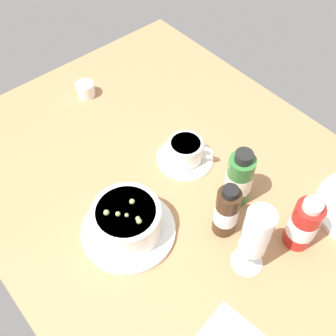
# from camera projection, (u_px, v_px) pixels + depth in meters

# --- Properties ---
(ground_plane) EXTENTS (1.10, 0.84, 0.03)m
(ground_plane) POSITION_uv_depth(u_px,v_px,m) (174.00, 186.00, 0.97)
(ground_plane) COLOR #A8754C
(porridge_bowl) EXTENTS (0.20, 0.20, 0.09)m
(porridge_bowl) POSITION_uv_depth(u_px,v_px,m) (127.00, 222.00, 0.84)
(porridge_bowl) COLOR white
(porridge_bowl) RESTS_ON ground_plane
(coffee_cup) EXTENTS (0.14, 0.14, 0.06)m
(coffee_cup) POSITION_uv_depth(u_px,v_px,m) (186.00, 152.00, 0.98)
(coffee_cup) COLOR white
(coffee_cup) RESTS_ON ground_plane
(creamer_jug) EXTENTS (0.06, 0.05, 0.05)m
(creamer_jug) POSITION_uv_depth(u_px,v_px,m) (85.00, 89.00, 1.13)
(creamer_jug) COLOR white
(creamer_jug) RESTS_ON ground_plane
(wine_glass) EXTENTS (0.07, 0.07, 0.18)m
(wine_glass) POSITION_uv_depth(u_px,v_px,m) (256.00, 235.00, 0.74)
(wine_glass) COLOR white
(wine_glass) RESTS_ON ground_plane
(sauce_bottle_green) EXTENTS (0.06, 0.06, 0.15)m
(sauce_bottle_green) POSITION_uv_depth(u_px,v_px,m) (239.00, 179.00, 0.88)
(sauce_bottle_green) COLOR #337233
(sauce_bottle_green) RESTS_ON ground_plane
(sauce_bottle_red) EXTENTS (0.06, 0.06, 0.14)m
(sauce_bottle_red) POSITION_uv_depth(u_px,v_px,m) (303.00, 224.00, 0.81)
(sauce_bottle_red) COLOR #B21E19
(sauce_bottle_red) RESTS_ON ground_plane
(sauce_bottle_brown) EXTENTS (0.05, 0.05, 0.15)m
(sauce_bottle_brown) POSITION_uv_depth(u_px,v_px,m) (225.00, 213.00, 0.83)
(sauce_bottle_brown) COLOR #382314
(sauce_bottle_brown) RESTS_ON ground_plane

